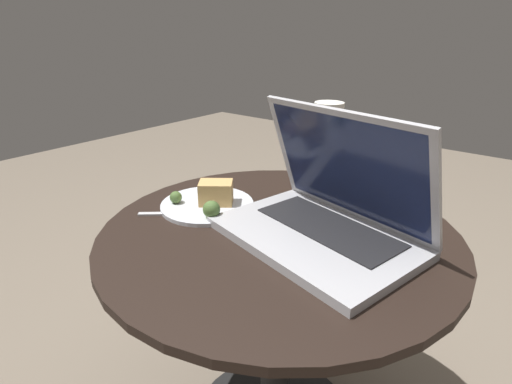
# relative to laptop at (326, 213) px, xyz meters

# --- Properties ---
(table) EXTENTS (0.73, 0.73, 0.58)m
(table) POSITION_rel_laptop_xyz_m (-0.09, -0.03, -0.21)
(table) COLOR black
(table) RESTS_ON ground_plane
(laptop) EXTENTS (0.43, 0.33, 0.25)m
(laptop) POSITION_rel_laptop_xyz_m (0.00, 0.00, 0.00)
(laptop) COLOR #B2B2B7
(laptop) RESTS_ON table
(beer_glass) EXTENTS (0.07, 0.07, 0.23)m
(beer_glass) POSITION_rel_laptop_xyz_m (-0.11, 0.18, 0.06)
(beer_glass) COLOR gold
(beer_glass) RESTS_ON table
(snack_plate) EXTENTS (0.21, 0.21, 0.06)m
(snack_plate) POSITION_rel_laptop_xyz_m (-0.28, -0.04, -0.04)
(snack_plate) COLOR silver
(snack_plate) RESTS_ON table
(fork) EXTENTS (0.15, 0.13, 0.00)m
(fork) POSITION_rel_laptop_xyz_m (-0.29, -0.10, -0.05)
(fork) COLOR silver
(fork) RESTS_ON table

